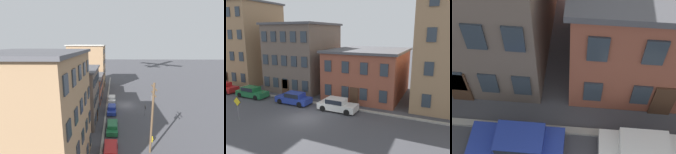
{
  "view_description": "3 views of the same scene",
  "coord_description": "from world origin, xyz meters",
  "views": [
    {
      "loc": [
        -33.11,
        2.75,
        14.27
      ],
      "look_at": [
        1.4,
        3.33,
        6.4
      ],
      "focal_mm": 24.0,
      "sensor_mm": 36.0,
      "label": 1
    },
    {
      "loc": [
        12.27,
        -17.43,
        8.63
      ],
      "look_at": [
        1.87,
        3.98,
        3.73
      ],
      "focal_mm": 35.0,
      "sensor_mm": 36.0,
      "label": 2
    },
    {
      "loc": [
        -1.12,
        -2.96,
        13.99
      ],
      "look_at": [
        -1.67,
        3.46,
        5.74
      ],
      "focal_mm": 50.0,
      "sensor_mm": 36.0,
      "label": 3
    }
  ],
  "objects": [
    {
      "name": "kerb_strip",
      "position": [
        0.0,
        4.5,
        0.08
      ],
      "size": [
        56.0,
        0.36,
        0.16
      ],
      "primitive_type": "cube",
      "color": "#9E998E",
      "rests_on": "ground_plane"
    },
    {
      "name": "car_white",
      "position": [
        2.05,
        3.39,
        0.75
      ],
      "size": [
        4.4,
        1.92,
        1.43
      ],
      "color": "silver",
      "rests_on": "ground_plane"
    },
    {
      "name": "car_blue",
      "position": [
        -3.8,
        3.3,
        0.75
      ],
      "size": [
        4.4,
        1.92,
        1.43
      ],
      "color": "#233899",
      "rests_on": "ground_plane"
    }
  ]
}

